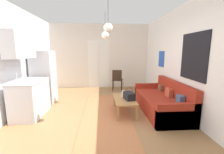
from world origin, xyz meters
TOP-DOWN VIEW (x-y plane):
  - ground_plane at (0.00, 0.00)m, footprint 4.85×7.44m
  - wall_back at (-0.00, 3.47)m, footprint 4.45×0.13m
  - wall_right at (2.17, 0.00)m, footprint 0.12×7.04m
  - area_rug at (0.17, 0.38)m, footprint 1.19×3.47m
  - couch at (1.72, 0.52)m, footprint 0.93×2.01m
  - coffee_table at (0.66, 0.50)m, footprint 0.52×1.04m
  - bamboo_vase at (0.64, 0.58)m, footprint 0.09×0.09m
  - handbag at (0.77, 0.40)m, footprint 0.29×0.38m
  - refrigerator at (-1.75, 1.52)m, footprint 0.65×0.59m
  - kitchen_counter at (-1.76, 0.51)m, footprint 0.62×1.08m
  - accent_chair at (0.71, 2.73)m, footprint 0.49×0.48m
  - pendant_lamp_near at (0.23, 0.19)m, footprint 0.20×0.20m
  - pendant_lamp_far at (0.20, 1.49)m, footprint 0.23×0.23m

SIDE VIEW (x-z plane):
  - ground_plane at x=0.00m, z-range -0.10..0.00m
  - area_rug at x=0.17m, z-range 0.00..0.01m
  - couch at x=1.72m, z-range -0.15..0.68m
  - coffee_table at x=0.66m, z-range 0.15..0.55m
  - bamboo_vase at x=0.64m, z-range 0.29..0.69m
  - handbag at x=0.77m, z-range 0.34..0.65m
  - accent_chair at x=0.71m, z-range 0.06..0.94m
  - kitchen_counter at x=-1.76m, z-range -0.25..1.83m
  - refrigerator at x=-1.75m, z-range 0.00..1.63m
  - wall_back at x=0.00m, z-range -0.01..2.77m
  - wall_right at x=2.17m, z-range 0.00..2.79m
  - pendant_lamp_far at x=0.20m, z-range 1.71..2.50m
  - pendant_lamp_near at x=0.23m, z-range 1.75..2.51m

